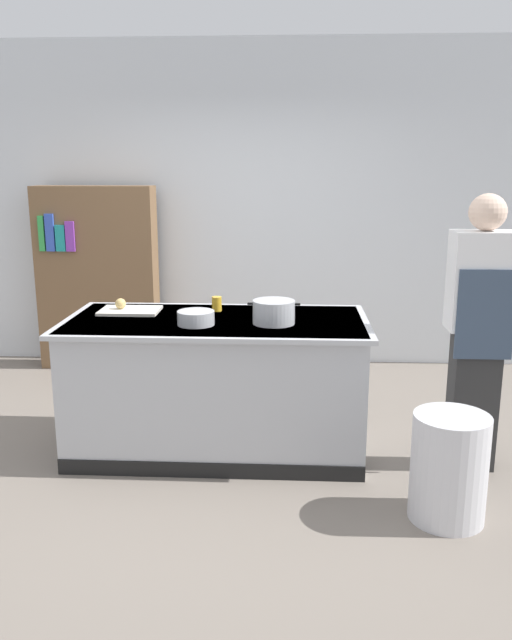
% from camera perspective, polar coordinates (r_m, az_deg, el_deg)
% --- Properties ---
extents(ground_plane, '(10.00, 10.00, 0.00)m').
position_cam_1_polar(ground_plane, '(4.51, -3.38, -11.13)').
color(ground_plane, slate).
extents(back_wall, '(6.40, 0.12, 3.00)m').
position_cam_1_polar(back_wall, '(6.20, -1.38, 10.00)').
color(back_wall, silver).
rests_on(back_wall, ground_plane).
extents(counter_island, '(1.98, 0.98, 0.90)m').
position_cam_1_polar(counter_island, '(4.33, -3.46, -5.53)').
color(counter_island, '#B7BABF').
rests_on(counter_island, ground_plane).
extents(cutting_board, '(0.40, 0.28, 0.02)m').
position_cam_1_polar(cutting_board, '(4.49, -11.07, 0.82)').
color(cutting_board, silver).
rests_on(cutting_board, counter_island).
extents(onion, '(0.07, 0.07, 0.07)m').
position_cam_1_polar(onion, '(4.51, -11.89, 1.43)').
color(onion, tan).
rests_on(onion, cutting_board).
extents(stock_pot, '(0.33, 0.27, 0.15)m').
position_cam_1_polar(stock_pot, '(4.07, 1.58, 0.71)').
color(stock_pot, '#B7BABF').
rests_on(stock_pot, counter_island).
extents(mixing_bowl, '(0.23, 0.23, 0.09)m').
position_cam_1_polar(mixing_bowl, '(4.07, -5.34, 0.19)').
color(mixing_bowl, '#B7BABF').
rests_on(mixing_bowl, counter_island).
extents(juice_cup, '(0.07, 0.07, 0.10)m').
position_cam_1_polar(juice_cup, '(4.44, -3.49, 1.44)').
color(juice_cup, yellow).
rests_on(juice_cup, counter_island).
extents(trash_bin, '(0.41, 0.41, 0.60)m').
position_cam_1_polar(trash_bin, '(3.69, 16.69, -12.39)').
color(trash_bin, silver).
rests_on(trash_bin, ground_plane).
extents(person_chef, '(0.38, 0.25, 1.72)m').
position_cam_1_polar(person_chef, '(4.16, 19.07, -0.63)').
color(person_chef, '#2B2B2B').
rests_on(person_chef, ground_plane).
extents(bookshelf, '(1.10, 0.31, 1.70)m').
position_cam_1_polar(bookshelf, '(6.22, -13.81, 3.62)').
color(bookshelf, brown).
rests_on(bookshelf, ground_plane).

